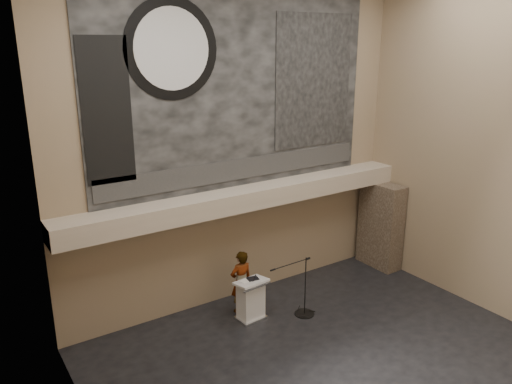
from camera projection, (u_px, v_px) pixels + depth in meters
floor at (336, 365)px, 11.04m from camera, size 10.00×10.00×0.00m
wall_back at (239, 146)px, 12.99m from camera, size 10.00×0.02×8.50m
wall_left at (89, 232)px, 7.16m from camera, size 0.02×8.00×8.50m
wall_right at (494, 151)px, 12.44m from camera, size 0.02×8.00×8.50m
soffit at (248, 197)px, 13.05m from camera, size 10.00×0.80×0.50m
sprinkler_left at (194, 220)px, 12.25m from camera, size 0.04×0.04×0.06m
sprinkler_right at (305, 196)px, 14.09m from camera, size 0.04×0.04×0.06m
banner at (239, 90)px, 12.54m from camera, size 8.00×0.05×5.00m
banner_text_strip at (241, 169)px, 13.11m from camera, size 7.76×0.02×0.55m
banner_clock_rim at (172, 49)px, 11.27m from camera, size 2.30×0.02×2.30m
banner_clock_face at (172, 49)px, 11.26m from camera, size 1.84×0.02×1.84m
banner_building_print at (314, 82)px, 13.75m from camera, size 2.60×0.02×3.60m
banner_brick_print at (107, 112)px, 10.81m from camera, size 1.10×0.02×3.20m
stone_pier at (381, 225)px, 15.61m from camera, size 0.60×1.40×2.70m
lectern at (251, 300)px, 12.71m from camera, size 0.84×0.63×1.14m
binder at (253, 279)px, 12.60m from camera, size 0.31×0.27×0.04m
papers at (247, 282)px, 12.48m from camera, size 0.31×0.36×0.00m
speaker_person at (241, 282)px, 13.01m from camera, size 0.63×0.42×1.71m
mic_stand at (304, 306)px, 13.01m from camera, size 1.38×0.52×1.61m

